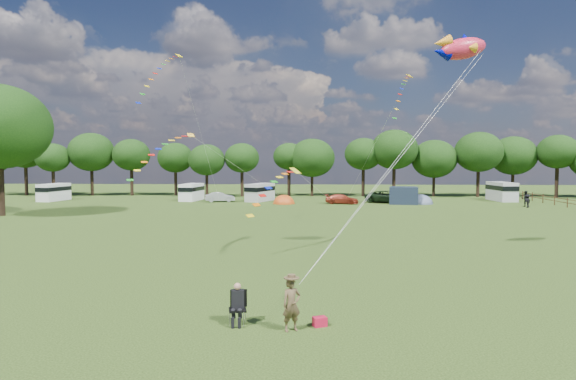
{
  "coord_description": "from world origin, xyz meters",
  "views": [
    {
      "loc": [
        1.18,
        -19.38,
        5.76
      ],
      "look_at": [
        0.0,
        8.0,
        4.0
      ],
      "focal_mm": 30.0,
      "sensor_mm": 36.0,
      "label": 1
    }
  ],
  "objects_px": {
    "tent_orange": "(284,204)",
    "walker_b": "(527,201)",
    "camp_chair": "(238,299)",
    "campervan_d": "(502,191)",
    "car_d": "(387,197)",
    "campervan_a": "(54,192)",
    "kite_flyer": "(292,305)",
    "campervan_c": "(260,192)",
    "car_c": "(342,199)",
    "car_b": "(220,197)",
    "campervan_b": "(192,191)",
    "walker_a": "(525,199)",
    "fish_kite": "(459,48)",
    "tent_greyblue": "(421,204)"
  },
  "relations": [
    {
      "from": "tent_orange",
      "to": "walker_b",
      "type": "distance_m",
      "value": 29.46
    },
    {
      "from": "camp_chair",
      "to": "campervan_d",
      "type": "bearing_deg",
      "value": 48.03
    },
    {
      "from": "car_d",
      "to": "campervan_d",
      "type": "xyz_separation_m",
      "value": [
        16.36,
        3.55,
        0.61
      ]
    },
    {
      "from": "campervan_a",
      "to": "kite_flyer",
      "type": "distance_m",
      "value": 60.15
    },
    {
      "from": "campervan_c",
      "to": "walker_b",
      "type": "bearing_deg",
      "value": -78.94
    },
    {
      "from": "walker_b",
      "to": "tent_orange",
      "type": "bearing_deg",
      "value": -44.1
    },
    {
      "from": "car_c",
      "to": "camp_chair",
      "type": "xyz_separation_m",
      "value": [
        -6.76,
        -45.59,
        0.26
      ]
    },
    {
      "from": "car_b",
      "to": "car_d",
      "type": "relative_size",
      "value": 0.64
    },
    {
      "from": "car_d",
      "to": "campervan_b",
      "type": "relative_size",
      "value": 1.16
    },
    {
      "from": "car_b",
      "to": "tent_orange",
      "type": "distance_m",
      "value": 9.1
    },
    {
      "from": "campervan_d",
      "to": "tent_orange",
      "type": "height_order",
      "value": "campervan_d"
    },
    {
      "from": "tent_orange",
      "to": "camp_chair",
      "type": "height_order",
      "value": "camp_chair"
    },
    {
      "from": "walker_a",
      "to": "campervan_d",
      "type": "bearing_deg",
      "value": -90.63
    },
    {
      "from": "tent_orange",
      "to": "walker_a",
      "type": "xyz_separation_m",
      "value": [
        29.58,
        -2.43,
        0.94
      ]
    },
    {
      "from": "car_b",
      "to": "fish_kite",
      "type": "height_order",
      "value": "fish_kite"
    },
    {
      "from": "car_d",
      "to": "tent_greyblue",
      "type": "xyz_separation_m",
      "value": [
        4.15,
        -1.34,
        -0.77
      ]
    },
    {
      "from": "car_c",
      "to": "campervan_d",
      "type": "height_order",
      "value": "campervan_d"
    },
    {
      "from": "car_b",
      "to": "campervan_d",
      "type": "height_order",
      "value": "campervan_d"
    },
    {
      "from": "walker_b",
      "to": "tent_greyblue",
      "type": "bearing_deg",
      "value": -58.36
    },
    {
      "from": "campervan_c",
      "to": "kite_flyer",
      "type": "height_order",
      "value": "campervan_c"
    },
    {
      "from": "campervan_a",
      "to": "kite_flyer",
      "type": "xyz_separation_m",
      "value": [
        34.72,
        -49.12,
        -0.38
      ]
    },
    {
      "from": "campervan_a",
      "to": "tent_greyblue",
      "type": "relative_size",
      "value": 1.46
    },
    {
      "from": "tent_greyblue",
      "to": "kite_flyer",
      "type": "xyz_separation_m",
      "value": [
        -15.06,
        -46.87,
        0.87
      ]
    },
    {
      "from": "walker_a",
      "to": "tent_greyblue",
      "type": "bearing_deg",
      "value": -13.14
    },
    {
      "from": "campervan_a",
      "to": "walker_b",
      "type": "distance_m",
      "value": 61.66
    },
    {
      "from": "car_d",
      "to": "campervan_d",
      "type": "bearing_deg",
      "value": -61.06
    },
    {
      "from": "fish_kite",
      "to": "campervan_d",
      "type": "bearing_deg",
      "value": 51.43
    },
    {
      "from": "car_c",
      "to": "walker_b",
      "type": "height_order",
      "value": "walker_b"
    },
    {
      "from": "car_b",
      "to": "tent_orange",
      "type": "relative_size",
      "value": 1.17
    },
    {
      "from": "car_c",
      "to": "campervan_a",
      "type": "relative_size",
      "value": 0.81
    },
    {
      "from": "camp_chair",
      "to": "fish_kite",
      "type": "xyz_separation_m",
      "value": [
        11.15,
        12.27,
        11.29
      ]
    },
    {
      "from": "camp_chair",
      "to": "campervan_c",
      "type": "bearing_deg",
      "value": 82.63
    },
    {
      "from": "campervan_d",
      "to": "walker_b",
      "type": "height_order",
      "value": "campervan_d"
    },
    {
      "from": "tent_greyblue",
      "to": "camp_chair",
      "type": "xyz_separation_m",
      "value": [
        -16.97,
        -46.25,
        0.86
      ]
    },
    {
      "from": "campervan_b",
      "to": "tent_greyblue",
      "type": "height_order",
      "value": "campervan_b"
    },
    {
      "from": "car_c",
      "to": "campervan_a",
      "type": "height_order",
      "value": "campervan_a"
    },
    {
      "from": "tent_greyblue",
      "to": "car_c",
      "type": "bearing_deg",
      "value": -176.31
    },
    {
      "from": "kite_flyer",
      "to": "walker_a",
      "type": "xyz_separation_m",
      "value": [
        26.93,
        43.71,
        0.07
      ]
    },
    {
      "from": "campervan_d",
      "to": "kite_flyer",
      "type": "xyz_separation_m",
      "value": [
        -27.27,
        -51.76,
        -0.5
      ]
    },
    {
      "from": "campervan_a",
      "to": "campervan_b",
      "type": "xyz_separation_m",
      "value": [
        18.96,
        1.29,
        -0.01
      ]
    },
    {
      "from": "car_b",
      "to": "tent_orange",
      "type": "height_order",
      "value": "car_b"
    },
    {
      "from": "tent_greyblue",
      "to": "camp_chair",
      "type": "height_order",
      "value": "camp_chair"
    },
    {
      "from": "car_c",
      "to": "campervan_b",
      "type": "relative_size",
      "value": 0.82
    },
    {
      "from": "campervan_a",
      "to": "campervan_d",
      "type": "height_order",
      "value": "campervan_d"
    },
    {
      "from": "camp_chair",
      "to": "tent_orange",
      "type": "bearing_deg",
      "value": 78.66
    },
    {
      "from": "car_b",
      "to": "walker_a",
      "type": "relative_size",
      "value": 1.92
    },
    {
      "from": "camp_chair",
      "to": "tent_greyblue",
      "type": "bearing_deg",
      "value": 57.58
    },
    {
      "from": "campervan_b",
      "to": "campervan_d",
      "type": "height_order",
      "value": "campervan_d"
    },
    {
      "from": "campervan_a",
      "to": "campervan_d",
      "type": "bearing_deg",
      "value": -78.33
    },
    {
      "from": "fish_kite",
      "to": "camp_chair",
      "type": "bearing_deg",
      "value": -145.95
    }
  ]
}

